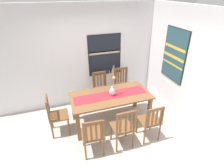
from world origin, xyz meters
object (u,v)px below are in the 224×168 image
Objects in this scene: chair_5 at (122,84)px; painting_on_side_wall at (174,55)px; chair_1 at (55,114)px; painting_on_back_wall at (105,55)px; centerpiece_vase at (112,90)px; chair_0 at (123,127)px; chair_3 at (150,121)px; chair_4 at (101,88)px; dining_table at (111,99)px; chair_2 at (93,135)px.

painting_on_side_wall is at bearing -41.23° from chair_5.
painting_on_back_wall is at bearing 36.52° from chair_1.
centerpiece_vase is 1.26m from painting_on_back_wall.
painting_on_side_wall is at bearing -39.48° from painting_on_back_wall.
chair_0 reaches higher than chair_3.
chair_3 is (0.63, 0.00, -0.01)m from chair_0.
chair_5 reaches higher than chair_4.
chair_1 is 2.04m from painting_on_back_wall.
chair_0 is (-0.02, -0.84, -0.16)m from dining_table.
painting_on_back_wall is 0.91× the size of painting_on_side_wall.
chair_5 is at bearing 88.98° from chair_3.
chair_5 is (0.64, 0.02, 0.01)m from chair_4.
chair_1 is at bearing 179.30° from painting_on_side_wall.
chair_3 is 0.73× the size of painting_on_side_wall.
chair_0 is at bearing -93.62° from centerpiece_vase.
chair_2 is 0.97× the size of chair_4.
dining_table is 2.06× the size of chair_3.
chair_2 is at bearing 179.94° from chair_3.
chair_2 is (-0.64, -0.84, -0.17)m from dining_table.
chair_2 is (-0.62, 0.01, -0.01)m from chair_0.
chair_4 is at bearing 110.10° from chair_3.
chair_4 is (-0.03, 0.86, -0.43)m from centerpiece_vase.
centerpiece_vase is at bearing -179.01° from painting_on_side_wall.
painting_on_side_wall is at bearing 39.52° from chair_3.
chair_0 is 1.06× the size of chair_2.
dining_table is at bearing 128.91° from centerpiece_vase.
chair_1 is 0.78× the size of painting_on_side_wall.
dining_table is 1.64× the size of painting_on_back_wall.
centerpiece_vase is at bearing -2.72° from chair_1.
chair_4 is 0.84× the size of painting_on_back_wall.
chair_0 is 1.67m from chair_4.
chair_4 reaches higher than chair_3.
centerpiece_vase is (0.03, -0.04, 0.27)m from dining_table.
dining_table is 1.06m from chair_5.
dining_table is 1.85m from painting_on_side_wall.
dining_table is 1.07m from chair_2.
dining_table is at bearing 125.95° from chair_3.
painting_on_side_wall is at bearing -0.39° from dining_table.
centerpiece_vase is at bearing -51.09° from dining_table.
chair_4 is at bearing 92.13° from centerpiece_vase.
chair_0 is 0.85× the size of painting_on_back_wall.
centerpiece_vase reaches higher than chair_5.
chair_3 is at bearing -69.90° from chair_4.
centerpiece_vase is 0.75× the size of chair_1.
chair_5 is (0.66, 1.68, 0.02)m from chair_0.
painting_on_back_wall reaches higher than dining_table.
chair_1 is 0.99× the size of chair_5.
painting_on_back_wall is at bearing 79.19° from dining_table.
chair_1 reaches higher than chair_2.
centerpiece_vase is 0.79× the size of chair_2.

